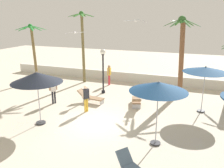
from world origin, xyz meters
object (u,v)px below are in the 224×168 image
Objects in this scene: patio_umbrella_2 at (206,70)px; seagull_0 at (75,33)px; guest_1 at (53,88)px; seagull_2 at (173,21)px; palm_tree_1 at (182,47)px; guest_0 at (86,96)px; palm_tree_0 at (33,44)px; lamp_post_1 at (103,65)px; palm_tree_3 at (83,39)px; patio_umbrella_1 at (158,87)px; guest_2 at (109,73)px; lounge_chair_1 at (136,101)px; seagull_1 at (136,21)px; patio_umbrella_0 at (37,78)px; lounge_chair_2 at (91,97)px.

patio_umbrella_2 is 2.55× the size of seagull_0.
seagull_0 reaches higher than guest_1.
palm_tree_1 is at bearing -53.15° from seagull_2.
patio_umbrella_2 is 1.70× the size of guest_0.
palm_tree_0 is 4.18× the size of seagull_2.
palm_tree_3 is at bearing 140.60° from lamp_post_1.
patio_umbrella_1 is 1.75× the size of guest_2.
palm_tree_3 is at bearing 14.62° from palm_tree_0.
lounge_chair_1 is 1.70× the size of seagull_0.
seagull_1 is at bearing -43.29° from lamp_post_1.
patio_umbrella_0 is 0.51× the size of palm_tree_1.
palm_tree_1 is 7.84m from seagull_0.
palm_tree_1 is 3.38× the size of guest_0.
palm_tree_1 is 0.94× the size of palm_tree_3.
guest_1 is at bearing 168.52° from guest_0.
lamp_post_1 reaches higher than lounge_chair_1.
palm_tree_1 is at bearing 20.95° from lamp_post_1.
patio_umbrella_0 is at bearing -128.53° from palm_tree_1.
palm_tree_1 is at bearing -1.59° from guest_2.
patio_umbrella_0 is at bearing -89.52° from seagull_0.
guest_2 reaches higher than lounge_chair_1.
seagull_0 reaches higher than patio_umbrella_1.
guest_0 is at bearing 153.48° from patio_umbrella_1.
patio_umbrella_2 is at bearing 30.54° from patio_umbrella_0.
lounge_chair_1 is 1.57× the size of seagull_1.
lounge_chair_1 is (4.31, 4.37, -2.23)m from patio_umbrella_0.
seagull_2 is at bearing 41.68° from seagull_0.
patio_umbrella_2 is 8.63m from seagull_0.
lamp_post_1 is at bearing -39.40° from palm_tree_3.
patio_umbrella_0 reaches higher than lounge_chair_1.
lamp_post_1 is at bearing -144.59° from seagull_2.
lounge_chair_2 is (-7.17, -0.94, -2.28)m from patio_umbrella_2.
patio_umbrella_0 is 8.65m from guest_2.
palm_tree_1 is 8.30m from palm_tree_3.
palm_tree_3 is (4.37, 1.14, 0.52)m from palm_tree_0.
patio_umbrella_0 reaches higher than lounge_chair_2.
seagull_2 is (-2.59, 4.55, 2.71)m from patio_umbrella_2.
palm_tree_0 reaches higher than guest_2.
guest_1 is (0.56, -5.61, -2.82)m from palm_tree_3.
lounge_chair_1 is at bearing -120.35° from palm_tree_1.
seagull_1 is (2.83, 0.74, 4.46)m from guest_0.
patio_umbrella_1 is 1.79× the size of guest_0.
seagull_0 is at bearing -27.42° from palm_tree_0.
seagull_2 reaches higher than lounge_chair_1.
patio_umbrella_1 is 2.51× the size of seagull_2.
patio_umbrella_0 is 1.02× the size of patio_umbrella_2.
guest_0 is at bearing -33.28° from palm_tree_0.
palm_tree_3 reaches higher than lounge_chair_1.
lounge_chair_1 is at bearing -16.55° from palm_tree_0.
palm_tree_3 is at bearing 159.91° from patio_umbrella_2.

